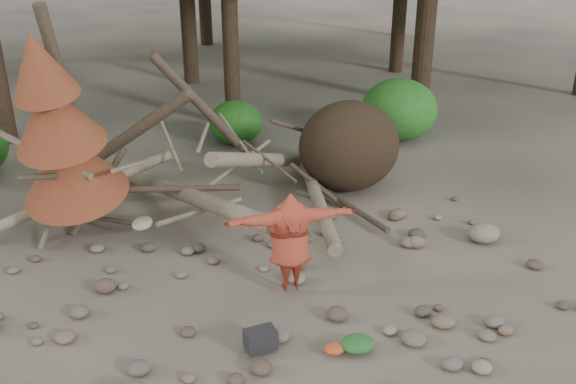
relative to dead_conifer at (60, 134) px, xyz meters
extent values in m
plane|color=#514C44|center=(3.12, -3.37, -2.11)|extent=(120.00, 120.00, 0.00)
ellipsoid|color=#332619|center=(5.72, 0.93, -1.12)|extent=(2.20, 1.87, 1.98)
cylinder|color=gray|center=(2.12, 0.33, -1.56)|extent=(2.61, 5.11, 1.08)
cylinder|color=gray|center=(3.92, 0.83, -1.21)|extent=(3.18, 3.71, 1.90)
cylinder|color=brown|center=(0.92, 1.23, -0.71)|extent=(3.08, 1.91, 2.49)
cylinder|color=gray|center=(4.72, 0.13, -1.76)|extent=(1.13, 4.98, 0.43)
cylinder|color=brown|center=(2.82, 1.43, -0.31)|extent=(2.39, 1.03, 2.89)
cylinder|color=gray|center=(0.12, 0.63, -1.41)|extent=(3.71, 0.86, 1.20)
cylinder|color=#4C3F30|center=(0.62, 0.13, -1.81)|extent=(1.52, 1.70, 0.49)
cylinder|color=gray|center=(3.32, 1.03, -1.31)|extent=(1.57, 0.85, 0.69)
cylinder|color=#4C3F30|center=(4.92, 1.53, -0.91)|extent=(1.92, 1.25, 1.10)
cylinder|color=gray|center=(1.92, 0.83, -0.61)|extent=(0.37, 1.42, 0.85)
cylinder|color=#4C3F30|center=(5.32, -0.17, -1.96)|extent=(0.79, 2.54, 0.12)
cylinder|color=gray|center=(2.32, -0.27, -1.66)|extent=(1.78, 1.11, 0.29)
cylinder|color=#4C3F30|center=(0.22, 0.43, 0.09)|extent=(0.67, 1.13, 4.35)
cone|color=brown|center=(0.06, 0.12, -0.61)|extent=(2.06, 2.13, 1.86)
cone|color=brown|center=(-0.05, -0.09, 0.39)|extent=(1.71, 1.78, 1.65)
cone|color=brown|center=(-0.14, -0.28, 1.29)|extent=(1.23, 1.30, 1.41)
ellipsoid|color=#26681E|center=(3.92, 4.43, -1.55)|extent=(1.40, 1.40, 1.12)
ellipsoid|color=#307B26|center=(8.12, 3.63, -1.31)|extent=(2.00, 2.00, 1.60)
imported|color=#A33724|center=(3.39, -2.68, -1.19)|extent=(2.10, 0.68, 1.68)
cylinder|color=#898257|center=(1.16, -2.98, -0.41)|extent=(0.33, 0.34, 0.13)
cube|color=black|center=(2.58, -4.03, -1.97)|extent=(0.46, 0.34, 0.29)
ellipsoid|color=#276129|center=(3.89, -4.41, -2.02)|extent=(0.49, 0.41, 0.18)
ellipsoid|color=#B74C1F|center=(3.56, -4.38, -2.05)|extent=(0.31, 0.26, 0.11)
ellipsoid|color=gray|center=(7.32, -2.02, -1.94)|extent=(0.59, 0.53, 0.35)
camera|label=1|loc=(1.01, -11.17, 3.71)|focal=40.00mm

